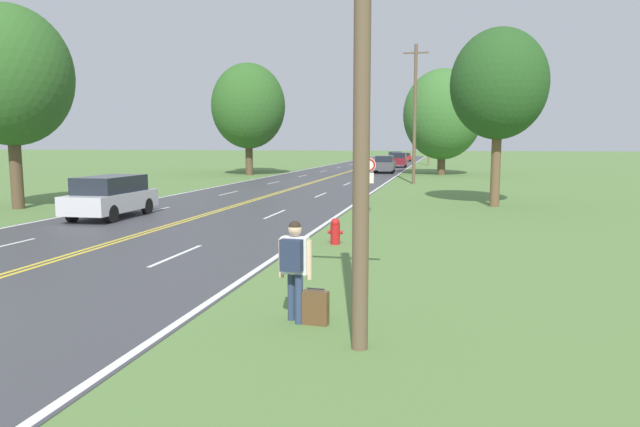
{
  "coord_description": "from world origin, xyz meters",
  "views": [
    {
      "loc": [
        9.76,
        -6.29,
        3.01
      ],
      "look_at": [
        6.7,
        7.58,
        1.24
      ],
      "focal_mm": 32.0,
      "sensor_mm": 36.0,
      "label": 1
    }
  ],
  "objects_px": {
    "car_silver_van_nearest": "(111,196)",
    "fire_hydrant": "(335,231)",
    "tree_mid_treeline": "(10,76)",
    "car_white_suv_mid_far": "(395,158)",
    "tree_right_cluster": "(443,114)",
    "traffic_sign": "(369,172)",
    "tree_behind_sign": "(248,106)",
    "car_red_hatchback_distant": "(405,157)",
    "tree_far_back": "(499,85)",
    "suitcase": "(316,308)",
    "car_champagne_sedan_receding": "(363,157)",
    "car_dark_grey_suv_approaching": "(385,164)",
    "car_maroon_suv_mid_near": "(399,159)",
    "hitchhiker_person": "(294,261)",
    "tree_left_verge": "(249,121)"
  },
  "relations": [
    {
      "from": "fire_hydrant",
      "to": "car_red_hatchback_distant",
      "type": "relative_size",
      "value": 0.21
    },
    {
      "from": "hitchhiker_person",
      "to": "tree_mid_treeline",
      "type": "bearing_deg",
      "value": 55.61
    },
    {
      "from": "car_white_suv_mid_far",
      "to": "car_champagne_sedan_receding",
      "type": "bearing_deg",
      "value": -135.84
    },
    {
      "from": "hitchhiker_person",
      "to": "suitcase",
      "type": "relative_size",
      "value": 2.78
    },
    {
      "from": "tree_left_verge",
      "to": "tree_right_cluster",
      "type": "height_order",
      "value": "tree_right_cluster"
    },
    {
      "from": "tree_mid_treeline",
      "to": "car_white_suv_mid_far",
      "type": "bearing_deg",
      "value": 77.89
    },
    {
      "from": "tree_far_back",
      "to": "car_white_suv_mid_far",
      "type": "height_order",
      "value": "tree_far_back"
    },
    {
      "from": "tree_behind_sign",
      "to": "car_red_hatchback_distant",
      "type": "xyz_separation_m",
      "value": [
        11.37,
        42.53,
        -5.54
      ]
    },
    {
      "from": "tree_left_verge",
      "to": "car_red_hatchback_distant",
      "type": "relative_size",
      "value": 2.09
    },
    {
      "from": "fire_hydrant",
      "to": "tree_right_cluster",
      "type": "bearing_deg",
      "value": 85.89
    },
    {
      "from": "car_silver_van_nearest",
      "to": "tree_mid_treeline",
      "type": "bearing_deg",
      "value": 70.57
    },
    {
      "from": "suitcase",
      "to": "tree_behind_sign",
      "type": "relative_size",
      "value": 0.06
    },
    {
      "from": "traffic_sign",
      "to": "car_dark_grey_suv_approaching",
      "type": "bearing_deg",
      "value": 94.78
    },
    {
      "from": "tree_right_cluster",
      "to": "car_dark_grey_suv_approaching",
      "type": "xyz_separation_m",
      "value": [
        -5.5,
        1.91,
        -4.67
      ]
    },
    {
      "from": "car_maroon_suv_mid_near",
      "to": "tree_mid_treeline",
      "type": "bearing_deg",
      "value": -17.63
    },
    {
      "from": "car_dark_grey_suv_approaching",
      "to": "car_silver_van_nearest",
      "type": "bearing_deg",
      "value": -13.4
    },
    {
      "from": "car_champagne_sedan_receding",
      "to": "tree_behind_sign",
      "type": "bearing_deg",
      "value": 171.02
    },
    {
      "from": "traffic_sign",
      "to": "tree_behind_sign",
      "type": "xyz_separation_m",
      "value": [
        -14.59,
        26.31,
        4.5
      ]
    },
    {
      "from": "tree_left_verge",
      "to": "car_dark_grey_suv_approaching",
      "type": "bearing_deg",
      "value": 1.66
    },
    {
      "from": "car_maroon_suv_mid_near",
      "to": "car_champagne_sedan_receding",
      "type": "xyz_separation_m",
      "value": [
        -6.41,
        14.39,
        -0.16
      ]
    },
    {
      "from": "suitcase",
      "to": "traffic_sign",
      "type": "distance_m",
      "value": 14.99
    },
    {
      "from": "fire_hydrant",
      "to": "tree_behind_sign",
      "type": "bearing_deg",
      "value": 113.4
    },
    {
      "from": "car_champagne_sedan_receding",
      "to": "tree_left_verge",
      "type": "bearing_deg",
      "value": 164.92
    },
    {
      "from": "tree_behind_sign",
      "to": "car_champagne_sedan_receding",
      "type": "relative_size",
      "value": 2.44
    },
    {
      "from": "car_maroon_suv_mid_near",
      "to": "car_champagne_sedan_receding",
      "type": "distance_m",
      "value": 15.75
    },
    {
      "from": "tree_behind_sign",
      "to": "tree_right_cluster",
      "type": "height_order",
      "value": "tree_behind_sign"
    },
    {
      "from": "car_silver_van_nearest",
      "to": "fire_hydrant",
      "type": "bearing_deg",
      "value": -112.85
    },
    {
      "from": "car_white_suv_mid_far",
      "to": "tree_far_back",
      "type": "bearing_deg",
      "value": 8.18
    },
    {
      "from": "suitcase",
      "to": "tree_right_cluster",
      "type": "height_order",
      "value": "tree_right_cluster"
    },
    {
      "from": "fire_hydrant",
      "to": "car_champagne_sedan_receding",
      "type": "bearing_deg",
      "value": 97.42
    },
    {
      "from": "suitcase",
      "to": "tree_left_verge",
      "type": "xyz_separation_m",
      "value": [
        -17.83,
        47.23,
        4.86
      ]
    },
    {
      "from": "traffic_sign",
      "to": "tree_behind_sign",
      "type": "distance_m",
      "value": 30.42
    },
    {
      "from": "fire_hydrant",
      "to": "car_champagne_sedan_receding",
      "type": "distance_m",
      "value": 68.48
    },
    {
      "from": "suitcase",
      "to": "tree_right_cluster",
      "type": "bearing_deg",
      "value": 2.24
    },
    {
      "from": "tree_mid_treeline",
      "to": "tree_far_back",
      "type": "distance_m",
      "value": 22.07
    },
    {
      "from": "car_silver_van_nearest",
      "to": "car_red_hatchback_distant",
      "type": "height_order",
      "value": "car_silver_van_nearest"
    },
    {
      "from": "fire_hydrant",
      "to": "traffic_sign",
      "type": "xyz_separation_m",
      "value": [
        -0.0,
        7.41,
        1.38
      ]
    },
    {
      "from": "tree_right_cluster",
      "to": "traffic_sign",
      "type": "bearing_deg",
      "value": -95.1
    },
    {
      "from": "fire_hydrant",
      "to": "car_white_suv_mid_far",
      "type": "relative_size",
      "value": 0.18
    },
    {
      "from": "hitchhiker_person",
      "to": "tree_behind_sign",
      "type": "height_order",
      "value": "tree_behind_sign"
    },
    {
      "from": "tree_far_back",
      "to": "car_silver_van_nearest",
      "type": "xyz_separation_m",
      "value": [
        -15.34,
        -7.59,
        -4.77
      ]
    },
    {
      "from": "car_champagne_sedan_receding",
      "to": "car_white_suv_mid_far",
      "type": "bearing_deg",
      "value": -133.41
    },
    {
      "from": "suitcase",
      "to": "car_champagne_sedan_receding",
      "type": "height_order",
      "value": "car_champagne_sedan_receding"
    },
    {
      "from": "fire_hydrant",
      "to": "tree_mid_treeline",
      "type": "xyz_separation_m",
      "value": [
        -15.89,
        5.87,
        5.55
      ]
    },
    {
      "from": "tree_mid_treeline",
      "to": "traffic_sign",
      "type": "bearing_deg",
      "value": 5.53
    },
    {
      "from": "suitcase",
      "to": "tree_far_back",
      "type": "bearing_deg",
      "value": -8.6
    },
    {
      "from": "tree_behind_sign",
      "to": "tree_mid_treeline",
      "type": "xyz_separation_m",
      "value": [
        -1.29,
        -27.84,
        -0.34
      ]
    },
    {
      "from": "car_dark_grey_suv_approaching",
      "to": "car_white_suv_mid_far",
      "type": "xyz_separation_m",
      "value": [
        -0.91,
        22.74,
        0.01
      ]
    },
    {
      "from": "car_silver_van_nearest",
      "to": "car_maroon_suv_mid_near",
      "type": "xyz_separation_m",
      "value": [
        7.46,
        49.62,
        0.06
      ]
    },
    {
      "from": "tree_far_back",
      "to": "traffic_sign",
      "type": "bearing_deg",
      "value": -143.1
    }
  ]
}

